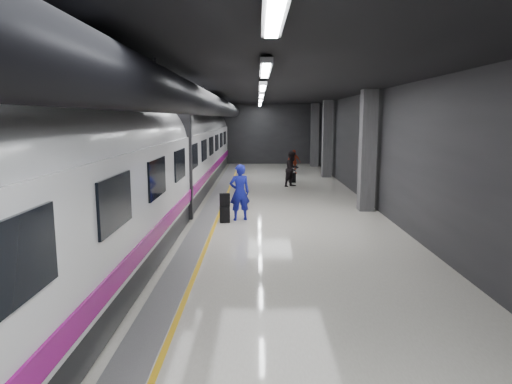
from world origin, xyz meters
TOP-DOWN VIEW (x-y plane):
  - ground at (0.00, 0.00)m, footprint 40.00×40.00m
  - platform_hall at (-0.29, 0.96)m, footprint 10.02×40.02m
  - train at (-3.25, -0.00)m, footprint 3.05×38.00m
  - traveler_main at (-0.16, 0.30)m, footprint 0.80×0.62m
  - suitcase_main at (-0.65, -0.10)m, footprint 0.36×0.27m
  - shoulder_bag at (-0.65, -0.06)m, footprint 0.36×0.24m
  - traveler_far_a at (2.22, 8.07)m, footprint 1.11×1.10m
  - traveler_far_b at (2.71, 13.58)m, footprint 0.94×0.53m
  - suitcase_far at (2.34, 9.60)m, footprint 0.39×0.29m

SIDE VIEW (x-z plane):
  - ground at x=0.00m, z-range 0.00..0.00m
  - suitcase_far at x=2.34m, z-range 0.00..0.53m
  - suitcase_main at x=-0.65m, z-range 0.00..0.54m
  - traveler_far_b at x=2.71m, z-range 0.00..1.51m
  - shoulder_bag at x=-0.65m, z-range 0.54..0.98m
  - traveler_far_a at x=2.22m, z-range 0.00..1.81m
  - traveler_main at x=-0.16m, z-range 0.00..1.92m
  - train at x=-3.25m, z-range 0.04..4.09m
  - platform_hall at x=-0.29m, z-range 1.28..5.79m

